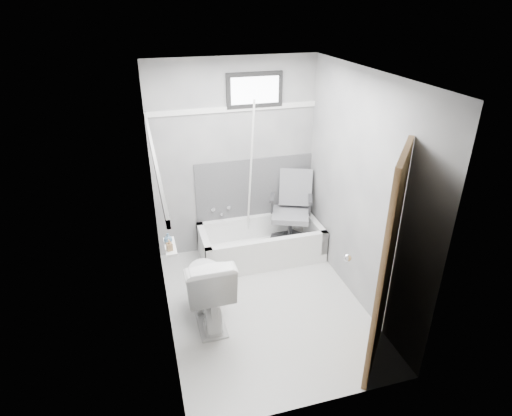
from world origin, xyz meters
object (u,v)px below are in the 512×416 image
object	(u,v)px
office_chair	(291,210)
bathtub	(261,242)
soap_bottle_b	(168,238)
door	(436,283)
soap_bottle_a	(169,245)
toilet	(207,286)

from	to	relation	value
office_chair	bathtub	bearing A→B (deg)	-150.82
bathtub	soap_bottle_b	xyz separation A→B (m)	(-1.17, -0.88, 0.75)
door	soap_bottle_a	world-z (taller)	door
soap_bottle_a	office_chair	bearing A→B (deg)	34.29
door	soap_bottle_b	size ratio (longest dim) A/B	19.52
soap_bottle_a	soap_bottle_b	distance (m)	0.14
bathtub	soap_bottle_a	world-z (taller)	soap_bottle_a
toilet	door	bearing A→B (deg)	141.97
toilet	door	distance (m)	2.11
bathtub	office_chair	xyz separation A→B (m)	(0.40, 0.05, 0.37)
soap_bottle_a	soap_bottle_b	xyz separation A→B (m)	(0.00, 0.14, -0.01)
bathtub	office_chair	size ratio (longest dim) A/B	1.62
office_chair	soap_bottle_a	distance (m)	1.94
office_chair	soap_bottle_b	size ratio (longest dim) A/B	9.02
bathtub	soap_bottle_a	xyz separation A→B (m)	(-1.17, -1.02, 0.76)
office_chair	door	xyz separation A→B (m)	(0.35, -2.26, 0.42)
office_chair	door	size ratio (longest dim) A/B	0.46
office_chair	soap_bottle_b	xyz separation A→B (m)	(-1.57, -0.93, 0.38)
office_chair	soap_bottle_b	bearing A→B (deg)	-127.29
bathtub	door	size ratio (longest dim) A/B	0.75
office_chair	door	bearing A→B (deg)	-59.14
office_chair	toilet	distance (m)	1.62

